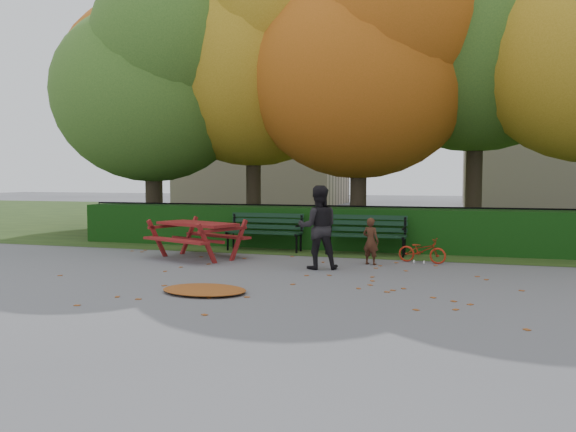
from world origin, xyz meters
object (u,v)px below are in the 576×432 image
(tree_c, at_px, (371,58))
(bicycle, at_px, (422,250))
(tree_a, at_px, (157,79))
(bench_left, at_px, (265,229))
(bench_right, at_px, (366,231))
(tree_d, at_px, (493,17))
(adult, at_px, (318,227))
(child, at_px, (371,241))
(tree_b, at_px, (262,50))
(picnic_table, at_px, (197,230))
(tree_f, at_px, (160,66))

(tree_c, bearing_deg, bicycle, -64.04)
(tree_a, height_order, bench_left, tree_a)
(bench_right, bearing_deg, tree_d, 51.77)
(tree_c, xyz_separation_m, adult, (-0.31, -4.51, -4.03))
(bench_right, height_order, adult, adult)
(tree_d, xyz_separation_m, bicycle, (-1.49, -4.45, -5.73))
(tree_d, height_order, adult, tree_d)
(bench_left, height_order, child, child)
(tree_a, xyz_separation_m, tree_b, (2.74, 1.17, 0.88))
(tree_c, xyz_separation_m, picnic_table, (-3.11, -3.91, -4.22))
(picnic_table, distance_m, adult, 2.87)
(bench_left, bearing_deg, bench_right, 0.00)
(tree_c, height_order, tree_d, tree_d)
(tree_c, bearing_deg, tree_f, 157.65)
(bench_right, bearing_deg, picnic_table, -153.94)
(tree_a, bearing_deg, tree_c, 3.65)
(picnic_table, distance_m, child, 3.70)
(tree_b, xyz_separation_m, tree_d, (6.32, 0.48, 0.58))
(tree_a, height_order, child, tree_a)
(tree_f, xyz_separation_m, adult, (7.66, -7.78, -4.90))
(bench_right, bearing_deg, bicycle, -35.72)
(tree_c, height_order, adult, tree_c)
(tree_b, bearing_deg, child, -49.35)
(tree_b, xyz_separation_m, bench_right, (3.54, -3.04, -4.88))
(tree_b, relative_size, tree_f, 0.96)
(tree_a, xyz_separation_m, tree_f, (-1.94, 3.66, 1.17))
(bench_left, xyz_separation_m, bench_right, (2.40, 0.00, 0.00))
(tree_b, xyz_separation_m, bench_left, (1.14, -3.04, -4.88))
(adult, bearing_deg, bench_right, -122.10)
(bench_right, bearing_deg, tree_b, 139.33)
(adult, bearing_deg, tree_b, -78.48)
(tree_d, bearing_deg, tree_c, -157.39)
(tree_b, height_order, tree_f, tree_f)
(tree_a, height_order, tree_d, tree_d)
(child, height_order, bicycle, child)
(tree_a, bearing_deg, tree_f, 117.98)
(tree_f, relative_size, child, 9.78)
(tree_d, xyz_separation_m, bench_left, (-5.18, -3.53, -5.46))
(tree_a, bearing_deg, child, -26.72)
(child, bearing_deg, picnic_table, 23.09)
(bench_left, bearing_deg, adult, -50.86)
(tree_a, height_order, bicycle, tree_a)
(tree_b, bearing_deg, tree_c, -13.45)
(tree_b, height_order, bench_right, tree_b)
(picnic_table, bearing_deg, bicycle, 31.13)
(tree_b, xyz_separation_m, tree_f, (-4.69, 2.49, 0.29))
(bench_left, distance_m, adult, 2.91)
(tree_f, distance_m, bicycle, 12.72)
(tree_a, bearing_deg, tree_b, 23.05)
(tree_f, distance_m, adult, 11.97)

